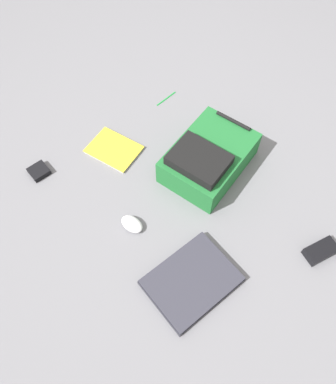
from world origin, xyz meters
TOP-DOWN VIEW (x-y plane):
  - ground_plane at (0.00, 0.00)m, footprint 3.84×3.84m
  - backpack at (-0.05, 0.23)m, footprint 0.40×0.47m
  - laptop at (0.33, -0.15)m, footprint 0.27×0.34m
  - book_manual at (-0.38, -0.07)m, footprint 0.28×0.25m
  - computer_mouse at (0.00, -0.21)m, footprint 0.11×0.09m
  - power_brick at (0.53, 0.34)m, footprint 0.09×0.14m
  - pen_black at (-0.51, 0.32)m, footprint 0.03×0.13m
  - earbud_pouch at (-0.47, -0.40)m, footprint 0.09×0.09m

SIDE VIEW (x-z plane):
  - ground_plane at x=0.00m, z-range 0.00..0.00m
  - pen_black at x=-0.51m, z-range 0.00..0.01m
  - book_manual at x=-0.38m, z-range 0.00..0.01m
  - earbud_pouch at x=-0.47m, z-range 0.00..0.03m
  - laptop at x=0.33m, z-range 0.00..0.03m
  - power_brick at x=0.53m, z-range 0.00..0.03m
  - computer_mouse at x=0.00m, z-range 0.00..0.04m
  - backpack at x=-0.05m, z-range -0.01..0.16m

